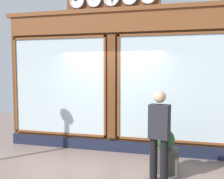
{
  "coord_description": "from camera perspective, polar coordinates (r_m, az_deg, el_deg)",
  "views": [
    {
      "loc": [
        -1.6,
        6.19,
        2.08
      ],
      "look_at": [
        0.0,
        0.0,
        1.57
      ],
      "focal_mm": 41.41,
      "sensor_mm": 36.0,
      "label": 1
    }
  ],
  "objects": [
    {
      "name": "shop_facade",
      "position": [
        6.52,
        0.28,
        2.15
      ],
      "size": [
        5.77,
        0.42,
        4.05
      ],
      "color": "#5B3319",
      "rests_on": "ground_plane"
    },
    {
      "name": "planter_box",
      "position": [
        5.5,
        11.46,
        -15.06
      ],
      "size": [
        0.56,
        0.36,
        0.47
      ],
      "primitive_type": "cube",
      "color": "#4C4742",
      "rests_on": "ground_plane"
    },
    {
      "name": "planter_shrub",
      "position": [
        5.37,
        11.54,
        -10.67
      ],
      "size": [
        0.4,
        0.4,
        0.4
      ],
      "primitive_type": "sphere",
      "color": "#285623",
      "rests_on": "planter_box"
    },
    {
      "name": "pedestrian",
      "position": [
        4.81,
        10.38,
        -9.31
      ],
      "size": [
        0.4,
        0.3,
        1.69
      ],
      "color": "black",
      "rests_on": "ground_plane"
    }
  ]
}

